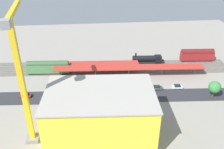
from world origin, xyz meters
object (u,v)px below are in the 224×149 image
at_px(parked_car_0, 177,87).
at_px(parked_car_7, 26,95).
at_px(parked_car_1, 157,88).
at_px(parked_car_6, 51,93).
at_px(locomotive, 148,59).
at_px(street_tree_0, 69,93).
at_px(parked_car_3, 114,90).
at_px(parked_car_4, 93,91).
at_px(street_tree_2, 62,95).
at_px(platform_canopy_near, 129,67).
at_px(tower_crane, 21,72).
at_px(parked_car_5, 71,92).
at_px(box_truck_0, 120,102).
at_px(freight_coach_far, 48,67).
at_px(parked_car_2, 136,89).
at_px(passenger_coach, 197,55).
at_px(platform_canopy_far, 84,64).
at_px(traffic_light, 124,93).
at_px(street_tree_1, 215,87).
at_px(construction_building, 100,115).

distance_m(parked_car_0, parked_car_7, 59.88).
bearing_deg(parked_car_1, parked_car_6, -0.44).
relative_size(locomotive, street_tree_0, 1.89).
distance_m(parked_car_3, parked_car_4, 8.03).
xyz_separation_m(parked_car_1, street_tree_2, (36.74, 7.87, 3.93)).
relative_size(platform_canopy_near, street_tree_0, 7.95).
distance_m(locomotive, parked_car_6, 50.49).
distance_m(parked_car_3, tower_crane, 41.48).
height_order(parked_car_0, parked_car_5, parked_car_5).
bearing_deg(parked_car_7, parked_car_4, -179.53).
xyz_separation_m(platform_canopy_near, box_truck_0, (6.82, 22.00, -2.41)).
distance_m(freight_coach_far, parked_car_2, 40.73).
bearing_deg(platform_canopy_near, passenger_coach, -161.37).
xyz_separation_m(passenger_coach, box_truck_0, (43.09, 34.23, -1.56)).
bearing_deg(passenger_coach, street_tree_2, 27.06).
bearing_deg(freight_coach_far, platform_canopy_far, -177.50).
bearing_deg(parked_car_1, platform_canopy_near, -52.79).
relative_size(platform_canopy_near, parked_car_6, 14.90).
bearing_deg(street_tree_0, traffic_light, 177.66).
relative_size(platform_canopy_near, parked_car_3, 15.66).
relative_size(passenger_coach, box_truck_0, 1.80).
height_order(passenger_coach, freight_coach_far, passenger_coach).
bearing_deg(parked_car_1, platform_canopy_far, -33.04).
bearing_deg(freight_coach_far, traffic_light, 138.83).
height_order(parked_car_3, parked_car_5, parked_car_5).
bearing_deg(street_tree_1, parked_car_1, -20.42).
bearing_deg(passenger_coach, locomotive, 0.01).
height_order(construction_building, box_truck_0, construction_building).
xyz_separation_m(locomotive, parked_car_4, (27.82, 24.80, -1.07)).
xyz_separation_m(street_tree_0, traffic_light, (-19.35, 0.79, -0.94)).
relative_size(parked_car_2, construction_building, 0.14).
bearing_deg(locomotive, street_tree_0, 41.33).
xyz_separation_m(parked_car_1, parked_car_7, (51.48, 0.40, -0.01)).
bearing_deg(platform_canopy_near, box_truck_0, 72.77).
distance_m(box_truck_0, street_tree_1, 36.41).
bearing_deg(parked_car_3, street_tree_1, 168.45).
xyz_separation_m(passenger_coach, freight_coach_far, (71.93, 6.36, 0.00)).
relative_size(parked_car_2, traffic_light, 0.66).
relative_size(parked_car_1, street_tree_0, 0.55).
xyz_separation_m(freight_coach_far, parked_car_5, (-10.90, 17.93, -2.51)).
height_order(passenger_coach, parked_car_5, passenger_coach).
distance_m(parked_car_7, street_tree_2, 16.99).
bearing_deg(street_tree_1, freight_coach_far, -21.56).
bearing_deg(parked_car_7, traffic_light, 167.96).
bearing_deg(locomotive, parked_car_2, 65.82).
bearing_deg(box_truck_0, passenger_coach, -141.54).
bearing_deg(box_truck_0, parked_car_6, -21.12).
bearing_deg(box_truck_0, street_tree_1, -176.60).
height_order(freight_coach_far, traffic_light, traffic_light).
bearing_deg(parked_car_3, street_tree_2, 22.76).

